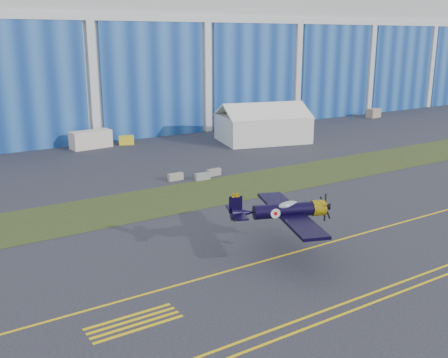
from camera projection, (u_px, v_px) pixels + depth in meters
ground at (278, 230)px, 48.99m from camera, size 260.00×260.00×0.00m
grass_median at (202, 193)px, 60.35m from camera, size 260.00×10.00×0.02m
hangar at (53, 50)px, 103.32m from camera, size 220.00×45.70×30.00m
taxiway_centreline at (314, 247)px, 44.93m from camera, size 200.00×0.20×0.02m
edge_line_near at (405, 290)px, 37.22m from camera, size 80.00×0.20×0.02m
edge_line_far at (394, 285)px, 38.03m from camera, size 80.00×0.20×0.02m
hold_short_ladder at (134, 323)px, 33.02m from camera, size 6.00×2.40×0.02m
warbird at (284, 210)px, 42.55m from camera, size 12.90×14.08×3.42m
tent at (263, 122)px, 89.83m from camera, size 16.69×13.92×6.74m
shipping_container at (91, 139)px, 84.72m from camera, size 6.74×3.29×2.82m
tug at (126, 140)px, 87.71m from camera, size 2.84×2.31×1.43m
gse_box at (374, 113)px, 116.91m from camera, size 3.55×2.26×1.99m
barrier_a at (176, 177)px, 65.72m from camera, size 2.01×0.64×0.90m
barrier_b at (203, 176)px, 65.90m from camera, size 2.03×0.72×0.90m
barrier_c at (214, 172)px, 67.90m from camera, size 2.06×0.83×0.90m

